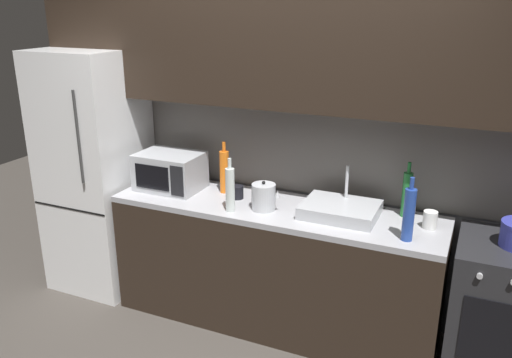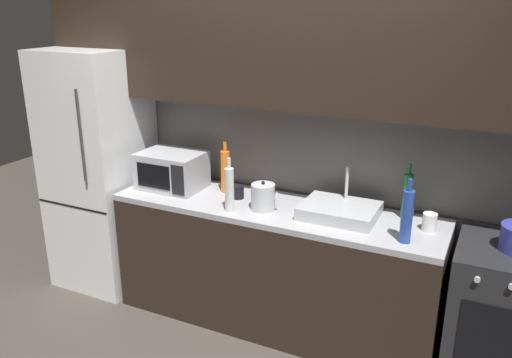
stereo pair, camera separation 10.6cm
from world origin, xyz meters
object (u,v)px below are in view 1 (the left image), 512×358
Objects in this scene: oven_range at (503,314)px; wine_bottle_blue at (409,214)px; kettle at (264,197)px; wine_bottle_green at (407,194)px; mug_dark at (237,192)px; wine_bottle_orange at (224,171)px; wine_bottle_clear at (230,189)px; mug_white at (430,220)px; microwave at (170,171)px; refrigerator at (96,172)px.

oven_range is 2.34× the size of wine_bottle_blue.
kettle is 0.92m from wine_bottle_green.
wine_bottle_blue is at bearing -9.72° from mug_dark.
wine_bottle_orange is 1.04× the size of wine_bottle_clear.
mug_white is 1.20× the size of mug_dark.
microwave is 1.22× the size of wine_bottle_orange.
kettle is at bearing -177.21° from oven_range.
microwave is 0.80m from kettle.
mug_dark is (-1.20, 0.21, -0.12)m from wine_bottle_blue.
wine_bottle_green is at bearing 7.85° from mug_dark.
mug_white is (1.24, 0.25, -0.10)m from wine_bottle_clear.
microwave is 1.68m from wine_bottle_green.
wine_bottle_green reaches higher than kettle.
wine_bottle_orange is at bearing 13.53° from microwave.
wine_bottle_orange is (-1.91, 0.12, 0.61)m from oven_range.
wine_bottle_green is at bearing 163.20° from oven_range.
refrigerator is 5.20× the size of wine_bottle_green.
oven_range is 2.39× the size of wine_bottle_orange.
wine_bottle_green is (0.88, 0.27, 0.06)m from kettle.
wine_bottle_blue is at bearing -6.12° from microwave.
wine_bottle_orange reaches higher than microwave.
oven_range is 4.47× the size of kettle.
wine_bottle_clear is at bearing -178.80° from wine_bottle_blue.
wine_bottle_blue is at bearing -114.09° from mug_white.
wine_bottle_green is 0.94× the size of wine_bottle_blue.
wine_bottle_clear is at bearing -8.51° from refrigerator.
refrigerator is at bearing -178.64° from mug_white.
kettle is at bearing 31.36° from wine_bottle_clear.
microwave reaches higher than mug_dark.
refrigerator is 5.01× the size of wine_bottle_orange.
kettle is (1.47, -0.08, 0.04)m from refrigerator.
wine_bottle_green reaches higher than microwave.
wine_bottle_blue is at bearing -79.43° from wine_bottle_green.
oven_range is at bearing -3.46° from wine_bottle_orange.
oven_range is 9.83× the size of mug_dark.
wine_bottle_clear and wine_bottle_green have the same top height.
wine_bottle_green is 1.15m from mug_dark.
wine_bottle_orange is at bearing 123.19° from wine_bottle_clear.
wine_bottle_orange reaches higher than mug_dark.
refrigerator reaches higher than oven_range.
microwave is 1.84m from mug_white.
mug_dark is (0.14, -0.08, -0.11)m from wine_bottle_orange.
wine_bottle_clear is (0.60, -0.21, 0.02)m from microwave.
wine_bottle_clear is at bearing -19.31° from microwave.
wine_bottle_blue reaches higher than kettle.
mug_white is at bearing 1.29° from microwave.
wine_bottle_blue is at bearing -163.92° from oven_range.
refrigerator is 2.52m from mug_white.
mug_white reaches higher than mug_dark.
refrigerator is at bearing -178.45° from microwave.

